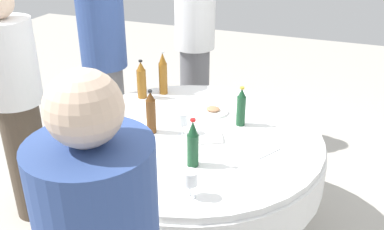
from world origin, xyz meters
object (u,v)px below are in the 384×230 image
Objects in this scene: dining_table at (192,154)px; plate_outer at (116,138)px; bottle_amber_south at (163,74)px; person_east at (17,107)px; plate_inner at (213,111)px; person_near at (105,70)px; wine_glass_east at (190,179)px; bottle_dark_green_east at (241,107)px; bottle_dark_green_north at (193,144)px; bottle_green_near at (77,112)px; person_south at (195,49)px; wine_glass_north at (182,120)px; bottle_amber_front at (141,80)px; bottle_brown_right at (151,113)px.

dining_table is 0.48m from plate_outer.
person_east reaches higher than bottle_amber_south.
dining_table is 0.36m from plate_inner.
person_near reaches higher than bottle_amber_south.
wine_glass_east is (-0.21, 0.58, 0.25)m from dining_table.
person_east is (1.35, 0.42, -0.04)m from bottle_dark_green_east.
bottle_green_near is at bearing -7.16° from bottle_dark_green_north.
bottle_dark_green_east reaches higher than plate_inner.
person_south is (0.44, -1.23, 0.26)m from dining_table.
bottle_amber_south is 1.00m from person_east.
bottle_green_near is 1.44× the size of plate_inner.
dining_table is 1.15m from person_east.
bottle_dark_green_north is 0.17× the size of person_south.
bottle_dark_green_north is at bearing 78.28° from bottle_dark_green_east.
wine_glass_north is 0.75× the size of plate_inner.
person_south reaches higher than wine_glass_north.
bottle_amber_south reaches higher than bottle_amber_front.
person_east is at bearing 44.84° from bottle_amber_front.
bottle_green_near reaches higher than bottle_amber_front.
wine_glass_north reaches higher than dining_table.
dining_table is at bearing -90.00° from person_east.
bottle_brown_right is 0.60m from bottle_amber_south.
bottle_amber_south is 0.20× the size of person_south.
person_near reaches higher than person_east.
wine_glass_east is at bearing 101.66° from plate_inner.
bottle_brown_right is at bearing 122.93° from bottle_amber_front.
bottle_green_near is 0.77m from bottle_dark_green_north.
wine_glass_north is (0.28, 0.27, -0.01)m from bottle_dark_green_east.
bottle_green_near is 1.47m from person_south.
bottle_brown_right is 1.08× the size of bottle_dark_green_east.
bottle_brown_right is 0.26m from plate_outer.
bottle_green_near is 1.04× the size of bottle_amber_front.
bottle_amber_south reaches higher than bottle_dark_green_north.
wine_glass_north is 0.10× the size of person_east.
bottle_dark_green_east is 0.39m from wine_glass_north.
bottle_amber_south reaches higher than bottle_brown_right.
bottle_brown_right is 0.55m from bottle_dark_green_east.
bottle_amber_front is 1.38× the size of plate_inner.
wine_glass_north is at bearing 123.86° from bottle_amber_south.
wine_glass_north is at bearing -93.48° from person_near.
bottle_brown_right is 0.69m from wine_glass_east.
dining_table is 1.01× the size of person_east.
bottle_amber_front is 0.18× the size of person_east.
bottle_amber_front reaches higher than dining_table.
dining_table is 0.71m from bottle_amber_front.
dining_table is at bearing -164.84° from bottle_brown_right.
bottle_dark_green_north is (-0.77, 0.10, -0.01)m from bottle_green_near.
person_near reaches higher than dining_table.
bottle_green_near is at bearing -22.77° from wine_glass_east.
person_south reaches higher than bottle_green_near.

